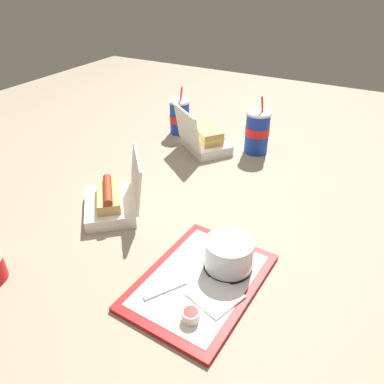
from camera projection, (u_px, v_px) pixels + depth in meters
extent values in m
plane|color=gray|center=(189.00, 205.00, 1.21)|extent=(3.20, 3.20, 0.00)
cube|color=red|center=(200.00, 281.00, 0.92)|extent=(0.38, 0.28, 0.01)
cube|color=white|center=(200.00, 279.00, 0.91)|extent=(0.34, 0.24, 0.00)
cylinder|color=black|center=(228.00, 265.00, 0.95)|extent=(0.13, 0.13, 0.01)
cylinder|color=#512D19|center=(229.00, 256.00, 0.93)|extent=(0.09, 0.09, 0.06)
cylinder|color=silver|center=(229.00, 253.00, 0.93)|extent=(0.12, 0.12, 0.08)
cylinder|color=white|center=(191.00, 315.00, 0.81)|extent=(0.04, 0.04, 0.02)
cylinder|color=#9E140F|center=(191.00, 312.00, 0.80)|extent=(0.03, 0.03, 0.01)
cube|color=white|center=(216.00, 296.00, 0.87)|extent=(0.13, 0.13, 0.00)
cube|color=white|center=(166.00, 290.00, 0.88)|extent=(0.10, 0.07, 0.00)
cube|color=white|center=(110.00, 206.00, 1.17)|extent=(0.25, 0.25, 0.04)
cube|color=white|center=(136.00, 177.00, 1.14)|extent=(0.18, 0.16, 0.15)
cube|color=tan|center=(109.00, 197.00, 1.15)|extent=(0.17, 0.16, 0.03)
cylinder|color=brown|center=(108.00, 190.00, 1.14)|extent=(0.14, 0.12, 0.03)
cylinder|color=yellow|center=(107.00, 187.00, 1.13)|extent=(0.11, 0.09, 0.01)
cube|color=white|center=(206.00, 145.00, 1.55)|extent=(0.23, 0.24, 0.04)
cube|color=white|center=(187.00, 128.00, 1.47)|extent=(0.14, 0.18, 0.14)
cube|color=tan|center=(207.00, 139.00, 1.54)|extent=(0.15, 0.16, 0.02)
cube|color=#E5C651|center=(207.00, 135.00, 1.53)|extent=(0.16, 0.17, 0.01)
cube|color=tan|center=(207.00, 131.00, 1.52)|extent=(0.15, 0.16, 0.02)
cylinder|color=#1938B7|center=(257.00, 133.00, 1.50)|extent=(0.09, 0.09, 0.16)
cylinder|color=red|center=(257.00, 131.00, 1.50)|extent=(0.10, 0.10, 0.04)
cylinder|color=white|center=(259.00, 113.00, 1.46)|extent=(0.10, 0.10, 0.01)
cylinder|color=red|center=(262.00, 104.00, 1.44)|extent=(0.01, 0.01, 0.06)
cylinder|color=#1938B7|center=(180.00, 118.00, 1.68)|extent=(0.09, 0.09, 0.14)
cylinder|color=red|center=(180.00, 118.00, 1.68)|extent=(0.09, 0.09, 0.03)
cylinder|color=white|center=(179.00, 101.00, 1.63)|extent=(0.09, 0.09, 0.01)
cylinder|color=red|center=(181.00, 93.00, 1.62)|extent=(0.01, 0.02, 0.06)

